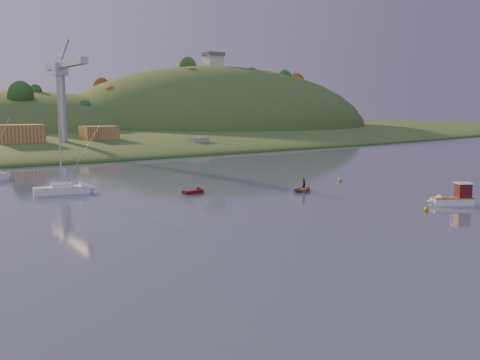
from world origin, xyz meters
TOP-DOWN VIEW (x-y plane):
  - shore_slope at (0.00, 165.00)m, footprint 640.00×150.00m
  - hill_center at (10.00, 210.00)m, footprint 140.00×120.00m
  - hill_right at (95.00, 195.00)m, footprint 150.00×130.00m
  - hilltop_house at (95.00, 195.00)m, footprint 9.00×7.00m
  - hillside_trees at (0.00, 185.00)m, footprint 280.00×50.00m
  - wharf at (5.00, 122.00)m, footprint 42.00×16.00m
  - shed_west at (-8.00, 123.00)m, footprint 11.00×8.00m
  - shed_east at (13.00, 124.00)m, footprint 9.00×7.00m
  - dock_crane at (2.00, 118.39)m, footprint 3.20×28.00m
  - fishing_boat at (16.47, 19.46)m, footprint 5.59×4.35m
  - sailboat_far at (-18.49, 54.20)m, footprint 7.44×3.42m
  - canoe at (9.31, 37.04)m, footprint 3.44×2.71m
  - paddler at (9.31, 37.04)m, footprint 0.46×0.62m
  - red_tender at (-3.43, 44.33)m, footprint 3.32×1.37m
  - work_vessel at (35.00, 108.00)m, footprint 13.41×6.22m
  - buoy_0 at (10.87, 18.53)m, footprint 0.50×0.50m
  - buoy_1 at (20.36, 40.92)m, footprint 0.50×0.50m
  - buoy_3 at (-17.32, 56.48)m, footprint 0.50×0.50m

SIDE VIEW (x-z plane):
  - shore_slope at x=0.00m, z-range -3.50..3.50m
  - hill_center at x=10.00m, z-range -18.00..18.00m
  - hill_right at x=95.00m, z-range -30.00..30.00m
  - hillside_trees at x=0.00m, z-range -16.00..16.00m
  - red_tender at x=-3.43m, z-range -0.32..0.78m
  - buoy_0 at x=10.87m, z-range 0.00..0.50m
  - buoy_1 at x=20.36m, z-range 0.00..0.50m
  - buoy_3 at x=-17.32m, z-range 0.00..0.50m
  - canoe at x=9.31m, z-range 0.00..0.65m
  - sailboat_far at x=-18.49m, z-range -4.31..5.64m
  - fishing_boat at x=16.47m, z-range -0.98..2.54m
  - paddler at x=9.31m, z-range 0.00..1.57m
  - work_vessel at x=35.00m, z-range -0.48..2.85m
  - wharf at x=5.00m, z-range 0.00..2.40m
  - shed_east at x=13.00m, z-range 2.40..6.40m
  - shed_west at x=-8.00m, z-range 2.40..7.20m
  - dock_crane at x=2.00m, z-range 7.02..27.32m
  - hilltop_house at x=95.00m, z-range 30.18..36.63m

